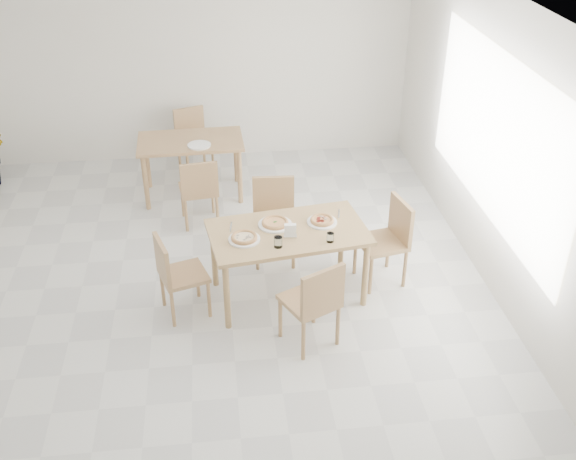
{
  "coord_description": "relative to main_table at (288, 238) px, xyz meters",
  "views": [
    {
      "loc": [
        0.31,
        -5.37,
        4.06
      ],
      "look_at": [
        0.96,
        0.06,
        0.76
      ],
      "focal_mm": 42.0,
      "sensor_mm": 36.0,
      "label": 1
    }
  ],
  "objects": [
    {
      "name": "plate_margherita",
      "position": [
        -0.11,
        0.11,
        0.09
      ],
      "size": [
        0.33,
        0.33,
        0.02
      ],
      "primitive_type": "cylinder",
      "color": "white",
      "rests_on": "main_table"
    },
    {
      "name": "plate_pepperoni",
      "position": [
        0.34,
        0.1,
        0.09
      ],
      "size": [
        0.29,
        0.29,
        0.02
      ],
      "primitive_type": "cylinder",
      "color": "white",
      "rests_on": "main_table"
    },
    {
      "name": "fork_b",
      "position": [
        0.54,
        0.26,
        0.09
      ],
      "size": [
        0.05,
        0.17,
        0.01
      ],
      "primitive_type": "cube",
      "rotation": [
        0.0,
        0.0,
        -0.21
      ],
      "color": "silver",
      "rests_on": "main_table"
    },
    {
      "name": "chair_west",
      "position": [
        -1.08,
        -0.17,
        -0.18
      ],
      "size": [
        0.52,
        0.52,
        0.84
      ],
      "rotation": [
        0.0,
        0.0,
        1.88
      ],
      "color": "#A17E50",
      "rests_on": "ground"
    },
    {
      "name": "tumbler_a",
      "position": [
        -0.12,
        -0.27,
        0.13
      ],
      "size": [
        0.08,
        0.08,
        0.1
      ],
      "primitive_type": "cylinder",
      "color": "white",
      "rests_on": "main_table"
    },
    {
      "name": "chair_back_n",
      "position": [
        -0.93,
        3.03,
        -0.18
      ],
      "size": [
        0.53,
        0.53,
        0.84
      ],
      "rotation": [
        0.0,
        0.0,
        0.34
      ],
      "color": "#A17E50",
      "rests_on": "ground"
    },
    {
      "name": "chair_east",
      "position": [
        1.04,
        0.16,
        -0.15
      ],
      "size": [
        0.52,
        0.52,
        0.89
      ],
      "rotation": [
        0.0,
        0.0,
        -1.36
      ],
      "color": "#A17E50",
      "rests_on": "ground"
    },
    {
      "name": "pizza_margherita",
      "position": [
        -0.11,
        0.11,
        0.12
      ],
      "size": [
        0.26,
        0.26,
        0.03
      ],
      "rotation": [
        0.0,
        0.0,
        0.0
      ],
      "color": "#DEAD68",
      "rests_on": "plate_margherita"
    },
    {
      "name": "chair_north",
      "position": [
        -0.06,
        0.74,
        -0.15
      ],
      "size": [
        0.47,
        0.47,
        0.89
      ],
      "rotation": [
        0.0,
        0.0,
        -0.06
      ],
      "color": "#A17E50",
      "rests_on": "ground"
    },
    {
      "name": "fork_a",
      "position": [
        -0.54,
        0.13,
        0.09
      ],
      "size": [
        0.04,
        0.18,
        0.01
      ],
      "primitive_type": "cube",
      "rotation": [
        0.0,
        0.0,
        -0.12
      ],
      "color": "silver",
      "rests_on": "main_table"
    },
    {
      "name": "plate_empty",
      "position": [
        -0.83,
        2.07,
        0.09
      ],
      "size": [
        0.28,
        0.28,
        0.02
      ],
      "primitive_type": "cylinder",
      "color": "white",
      "rests_on": "second_table"
    },
    {
      "name": "tumbler_b",
      "position": [
        0.36,
        -0.24,
        0.13
      ],
      "size": [
        0.07,
        0.07,
        0.09
      ],
      "primitive_type": "cylinder",
      "color": "white",
      "rests_on": "main_table"
    },
    {
      "name": "napkin_holder",
      "position": [
        0.01,
        -0.12,
        0.15
      ],
      "size": [
        0.13,
        0.07,
        0.14
      ],
      "rotation": [
        0.0,
        0.0,
        -0.09
      ],
      "color": "silver",
      "rests_on": "main_table"
    },
    {
      "name": "room",
      "position": [
        2.02,
        0.24,
        0.83
      ],
      "size": [
        7.28,
        7.0,
        7.0
      ],
      "color": "silver",
      "rests_on": "ground"
    },
    {
      "name": "pizza_pepperoni",
      "position": [
        0.34,
        0.1,
        0.12
      ],
      "size": [
        0.27,
        0.27,
        0.03
      ],
      "rotation": [
        0.0,
        0.0,
        0.19
      ],
      "color": "#DEAD68",
      "rests_on": "plate_pepperoni"
    },
    {
      "name": "plate_mushroom",
      "position": [
        -0.42,
        -0.12,
        0.09
      ],
      "size": [
        0.3,
        0.3,
        0.02
      ],
      "primitive_type": "cylinder",
      "color": "white",
      "rests_on": "main_table"
    },
    {
      "name": "main_table",
      "position": [
        0.0,
        0.0,
        0.0
      ],
      "size": [
        1.59,
        1.04,
        0.75
      ],
      "rotation": [
        0.0,
        0.0,
        0.14
      ],
      "color": "#A87E56",
      "rests_on": "ground"
    },
    {
      "name": "second_table",
      "position": [
        -0.94,
        2.26,
        -0.02
      ],
      "size": [
        1.3,
        0.76,
        0.75
      ],
      "rotation": [
        0.0,
        0.0,
        0.03
      ],
      "color": "#A17E50",
      "rests_on": "ground"
    },
    {
      "name": "pizza_mushroom",
      "position": [
        -0.42,
        -0.12,
        0.12
      ],
      "size": [
        0.3,
        0.3,
        0.03
      ],
      "rotation": [
        0.0,
        0.0,
        0.27
      ],
      "color": "#DEAD68",
      "rests_on": "plate_mushroom"
    },
    {
      "name": "chair_back_s",
      "position": [
        -0.85,
        1.48,
        -0.17
      ],
      "size": [
        0.47,
        0.47,
        0.85
      ],
      "rotation": [
        0.0,
        0.0,
        3.27
      ],
      "color": "#A17E50",
      "rests_on": "ground"
    },
    {
      "name": "chair_south",
      "position": [
        0.14,
        -0.79,
        -0.16
      ],
      "size": [
        0.58,
        0.58,
        0.88
      ],
      "rotation": [
        0.0,
        0.0,
        3.6
      ],
      "color": "#A17E50",
      "rests_on": "ground"
    }
  ]
}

